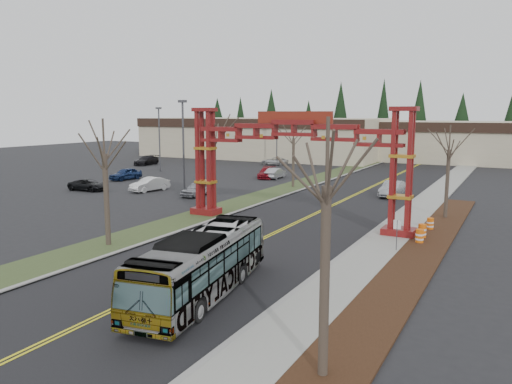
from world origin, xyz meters
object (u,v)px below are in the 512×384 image
Objects in this scene: barrel_mid at (422,232)px; bare_tree_median_near at (104,155)px; bare_tree_right_far at (449,150)px; light_pole_near at (183,140)px; retail_building_west at (266,137)px; parked_car_near_c at (88,185)px; parked_car_far_c at (146,160)px; light_pole_mid at (159,135)px; bare_tree_right_near at (327,188)px; barrel_north at (430,224)px; barrel_south at (420,237)px; bare_tree_median_mid at (214,138)px; bare_tree_median_far at (294,139)px; retail_building_east at (490,142)px; light_pole_far at (277,135)px; parked_car_near_b at (150,184)px; parked_car_far_b at (274,161)px; gateway_arch at (294,147)px; silver_sedan at (392,189)px; parked_car_mid_a at (267,173)px; parked_car_mid_b at (126,174)px; parked_car_near_a at (197,189)px; parked_car_far_a at (275,173)px; street_sign at (397,229)px; transit_bus at (202,264)px.

bare_tree_median_near is at bearing -147.13° from barrel_mid.
light_pole_near reaches higher than bare_tree_right_far.
retail_building_west is at bearing 126.26° from barrel_mid.
parked_car_far_c reaches higher than parked_car_near_c.
bare_tree_median_near is 0.87× the size of light_pole_mid.
barrel_north is at bearing 90.96° from bare_tree_right_near.
retail_building_west is 47.00× the size of barrel_south.
bare_tree_median_far is at bearing 90.00° from bare_tree_median_mid.
light_pole_far is at bearing -142.32° from retail_building_east.
parked_car_near_b reaches higher than parked_car_far_b.
silver_sedan is at bearing 77.74° from gateway_arch.
retail_building_east reaches higher than parked_car_mid_a.
bare_tree_median_near is 0.83× the size of light_pole_near.
parked_car_near_a is at bearing -16.34° from parked_car_mid_b.
parked_car_far_a is 24.05m from bare_tree_median_mid.
parked_car_near_b is 28.95m from parked_car_far_c.
parked_car_far_b is (5.92, 34.53, -0.00)m from parked_car_near_c.
light_pole_far reaches higher than bare_tree_right_far.
parked_car_near_c is 0.46× the size of light_pole_near.
street_sign is at bearing -100.87° from barrel_mid.
transit_bus reaches higher than parked_car_far_a.
transit_bus is 2.23× the size of parked_car_mid_a.
retail_building_east is at bearing -123.62° from parked_car_far_a.
light_pole_far reaches higher than transit_bus.
retail_building_east is 40.63× the size of barrel_north.
silver_sedan is at bearing -42.58° from light_pole_far.
light_pole_near reaches higher than barrel_north.
gateway_arch is 22.70m from parked_car_near_b.
parked_car_mid_b reaches higher than parked_car_far_a.
retail_building_west is (-30.00, 53.96, -2.22)m from gateway_arch.
silver_sedan is 33.48m from parked_car_far_b.
transit_bus is 2.60× the size of parked_car_far_a.
bare_tree_median_near is 29.24m from bare_tree_median_far.
bare_tree_median_far is at bearing 49.66° from light_pole_near.
transit_bus is at bearing -52.13° from light_pole_near.
light_pole_far is (-30.15, 30.87, -0.62)m from bare_tree_right_far.
gateway_arch is 19.66m from bare_tree_median_far.
light_pole_mid is at bearing 145.87° from street_sign.
barrel_mid is at bearing 56.48° from transit_bus.
parked_car_near_a is 20.61m from bare_tree_median_near.
transit_bus reaches higher than parked_car_near_c.
parked_car_near_b is at bearing 157.99° from street_sign.
light_pole_mid is at bearing 167.14° from bare_tree_median_far.
retail_building_east is 36.89× the size of barrel_mid.
parked_car_mid_a is 18.30m from parked_car_mid_b.
retail_building_east is 63.43m from barrel_south.
light_pole_far is (0.85, -0.79, 4.31)m from parked_car_far_b.
parked_car_mid_b is at bearing 164.53° from barrel_north.
barrel_north is (39.61, -51.08, -3.29)m from retail_building_west.
bare_tree_median_mid is 16.65m from bare_tree_median_far.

